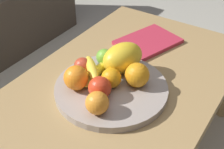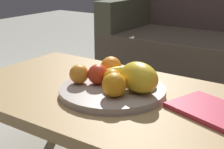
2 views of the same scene
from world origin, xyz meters
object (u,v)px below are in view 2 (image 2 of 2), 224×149
(fruit_bowl, at_px, (112,91))
(apple_left, at_px, (97,74))
(orange_right, at_px, (111,67))
(apple_front, at_px, (149,77))
(melon_large_front, at_px, (139,77))
(banana_bunch, at_px, (125,75))
(coffee_table, at_px, (114,105))
(apple_right, at_px, (131,71))
(orange_back, at_px, (79,74))
(magazine, at_px, (211,110))
(orange_front, at_px, (114,85))
(orange_left, at_px, (112,79))

(fruit_bowl, distance_m, apple_left, 0.08)
(orange_right, relative_size, apple_front, 1.37)
(melon_large_front, relative_size, apple_left, 2.09)
(banana_bunch, bearing_deg, orange_right, 167.18)
(coffee_table, xyz_separation_m, banana_bunch, (-0.00, 0.08, 0.09))
(banana_bunch, bearing_deg, apple_right, 93.46)
(orange_right, bearing_deg, coffee_table, -50.69)
(fruit_bowl, relative_size, orange_right, 4.64)
(orange_back, bearing_deg, apple_right, 50.71)
(melon_large_front, distance_m, orange_right, 0.19)
(apple_right, xyz_separation_m, magazine, (0.35, -0.08, -0.05))
(fruit_bowl, relative_size, orange_front, 4.65)
(apple_right, bearing_deg, orange_back, -129.29)
(melon_large_front, relative_size, orange_back, 2.17)
(melon_large_front, bearing_deg, banana_bunch, 148.29)
(coffee_table, height_order, orange_left, orange_left)
(melon_large_front, relative_size, orange_left, 2.31)
(orange_right, bearing_deg, orange_left, -53.65)
(banana_bunch, bearing_deg, coffee_table, -88.58)
(orange_front, height_order, banana_bunch, orange_front)
(melon_large_front, distance_m, orange_left, 0.10)
(fruit_bowl, height_order, banana_bunch, banana_bunch)
(orange_left, xyz_separation_m, banana_bunch, (0.00, 0.08, -0.01))
(apple_front, distance_m, apple_left, 0.19)
(fruit_bowl, height_order, orange_back, orange_back)
(banana_bunch, bearing_deg, fruit_bowl, -92.61)
(fruit_bowl, xyz_separation_m, orange_right, (-0.07, 0.10, 0.05))
(fruit_bowl, relative_size, magazine, 1.55)
(apple_front, distance_m, magazine, 0.26)
(apple_front, bearing_deg, orange_right, -179.67)
(coffee_table, bearing_deg, apple_right, 92.22)
(orange_front, bearing_deg, banana_bunch, 109.04)
(coffee_table, relative_size, melon_large_front, 7.65)
(orange_back, bearing_deg, orange_left, 13.27)
(orange_front, distance_m, orange_right, 0.20)
(orange_back, bearing_deg, orange_right, 65.30)
(melon_large_front, distance_m, magazine, 0.26)
(apple_front, bearing_deg, coffee_table, -134.13)
(fruit_bowl, height_order, melon_large_front, melon_large_front)
(orange_front, distance_m, banana_bunch, 0.15)
(apple_right, distance_m, banana_bunch, 0.05)
(fruit_bowl, height_order, orange_left, orange_left)
(fruit_bowl, bearing_deg, melon_large_front, 11.14)
(apple_front, xyz_separation_m, apple_right, (-0.10, 0.03, 0.00))
(apple_front, bearing_deg, magazine, -11.17)
(fruit_bowl, bearing_deg, apple_right, 89.70)
(coffee_table, relative_size, apple_front, 19.91)
(orange_right, bearing_deg, apple_front, 0.33)
(magazine, bearing_deg, orange_right, -167.88)
(orange_back, height_order, apple_left, apple_left)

